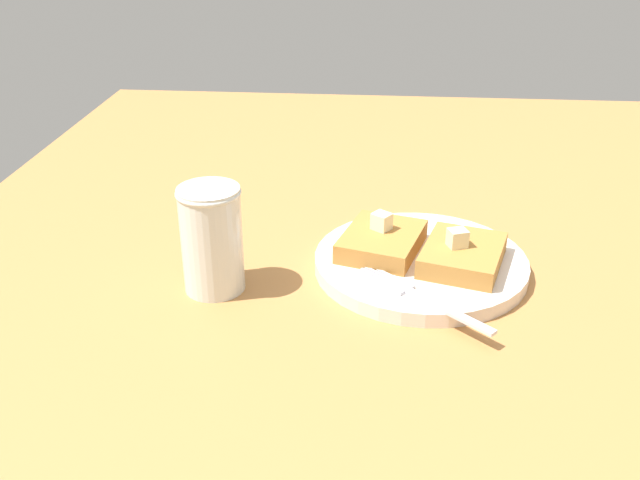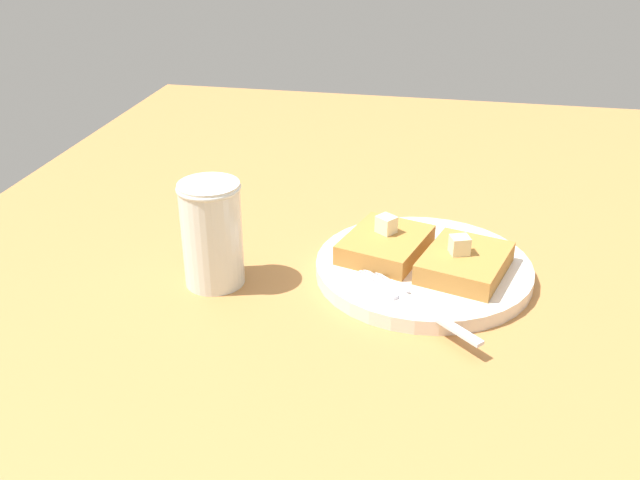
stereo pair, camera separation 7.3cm
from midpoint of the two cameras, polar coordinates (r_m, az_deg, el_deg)
The scene contains 8 objects.
table_surface at distance 85.51cm, azimuth 12.90°, elevation -0.86°, with size 119.10×119.10×2.95cm, color #AE743E.
plate at distance 76.15cm, azimuth 10.98°, elevation -2.27°, with size 22.59×22.59×1.53cm.
toast_slice_left at distance 74.46cm, azimuth 14.29°, elevation -1.85°, with size 7.71×9.76×2.12cm, color #AD7635.
toast_slice_middle at distance 76.48cm, azimuth 7.98°, elevation -0.43°, with size 7.71×9.76×2.12cm, color #B37735.
butter_pat_primary at distance 73.46cm, azimuth 13.91°, elevation -0.47°, with size 1.84×1.66×1.84cm, color beige.
butter_pat_secondary at distance 76.35cm, azimuth 8.04°, elevation 1.18°, with size 1.84×1.66×1.84cm, color #F7EDC2.
fork at distance 68.72cm, azimuth 10.15°, elevation -4.83°, with size 12.82×11.81×0.36cm.
syrup_jar at distance 72.01cm, azimuth -5.78°, elevation 0.03°, with size 6.38×6.38×11.01cm.
Camera 2 is at (0.61, 75.56, 40.30)cm, focal length 40.00 mm.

